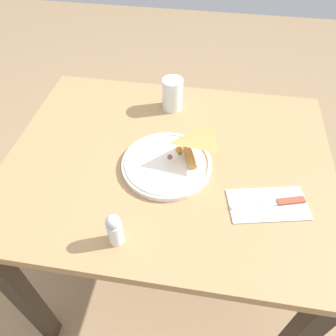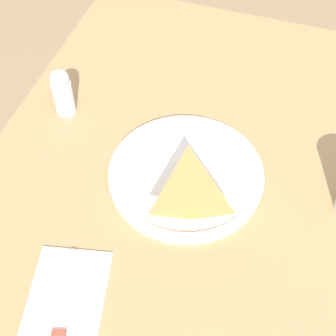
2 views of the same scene
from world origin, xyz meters
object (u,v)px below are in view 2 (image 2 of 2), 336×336
Objects in this scene: dining_table at (199,223)px; plate_pizza at (187,173)px; napkin_folded at (63,314)px; salt_shaker at (62,92)px; butter_knife at (61,320)px.

dining_table is 0.15m from plate_pizza.
napkin_folded is 2.28× the size of salt_shaker.
salt_shaker is (0.37, 0.17, 0.05)m from napkin_folded.
butter_knife is (-0.30, 0.09, -0.01)m from plate_pizza.
plate_pizza reaches higher than dining_table.
butter_knife is (-0.01, -0.00, 0.00)m from napkin_folded.
napkin_folded is 0.41m from salt_shaker.
napkin_folded is at bearing -0.00° from butter_knife.
butter_knife reaches higher than napkin_folded.
plate_pizza is 0.31m from butter_knife.
plate_pizza is at bearing -106.80° from salt_shaker.
napkin_folded is at bearing 161.65° from plate_pizza.
salt_shaker is at bearing 73.20° from plate_pizza.
salt_shaker is (0.08, 0.29, 0.18)m from dining_table.
dining_table is 3.70× the size of plate_pizza.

